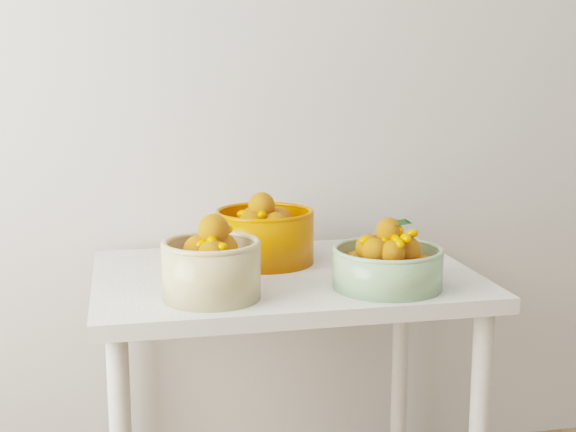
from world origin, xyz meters
name	(u,v)px	position (x,y,z in m)	size (l,w,h in m)	color
table	(284,307)	(-0.30, 1.60, 0.65)	(1.00, 0.70, 0.75)	silver
bowl_cream	(212,267)	(-0.52, 1.40, 0.83)	(0.26, 0.26, 0.20)	tan
bowl_green	(388,263)	(-0.08, 1.41, 0.81)	(0.29, 0.29, 0.18)	#85B07D
bowl_orange	(264,235)	(-0.33, 1.72, 0.83)	(0.28, 0.28, 0.20)	#D55000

